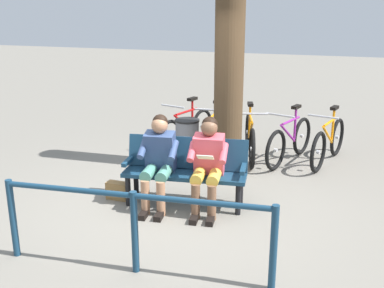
{
  "coord_description": "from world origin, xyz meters",
  "views": [
    {
      "loc": [
        -1.97,
        5.12,
        2.54
      ],
      "look_at": [
        -0.07,
        -0.47,
        0.75
      ],
      "focal_mm": 43.15,
      "sensor_mm": 36.0,
      "label": 1
    }
  ],
  "objects_px": {
    "bicycle_purple": "(328,142)",
    "person_companion": "(159,157)",
    "bicycle_silver": "(214,134)",
    "tree_trunk": "(230,40)",
    "handbag": "(118,191)",
    "bicycle_green": "(187,131)",
    "litter_bin": "(187,141)",
    "bicycle_red": "(290,141)",
    "bench": "(186,166)",
    "bicycle_blue": "(250,138)",
    "person_reading": "(208,160)"
  },
  "relations": [
    {
      "from": "bicycle_purple",
      "to": "person_companion",
      "type": "bearing_deg",
      "value": -25.04
    },
    {
      "from": "bicycle_silver",
      "to": "tree_trunk",
      "type": "bearing_deg",
      "value": 27.35
    },
    {
      "from": "handbag",
      "to": "bicycle_green",
      "type": "xyz_separation_m",
      "value": [
        -0.14,
        -2.41,
        0.24
      ]
    },
    {
      "from": "litter_bin",
      "to": "bicycle_green",
      "type": "xyz_separation_m",
      "value": [
        0.24,
        -0.65,
        -0.01
      ]
    },
    {
      "from": "tree_trunk",
      "to": "bicycle_red",
      "type": "relative_size",
      "value": 2.51
    },
    {
      "from": "person_companion",
      "to": "bicycle_red",
      "type": "distance_m",
      "value": 2.73
    },
    {
      "from": "tree_trunk",
      "to": "bench",
      "type": "bearing_deg",
      "value": 81.85
    },
    {
      "from": "bench",
      "to": "person_companion",
      "type": "distance_m",
      "value": 0.39
    },
    {
      "from": "handbag",
      "to": "bicycle_silver",
      "type": "height_order",
      "value": "bicycle_silver"
    },
    {
      "from": "person_companion",
      "to": "bicycle_purple",
      "type": "distance_m",
      "value": 3.18
    },
    {
      "from": "bench",
      "to": "handbag",
      "type": "relative_size",
      "value": 5.5
    },
    {
      "from": "handbag",
      "to": "bicycle_purple",
      "type": "distance_m",
      "value": 3.59
    },
    {
      "from": "bicycle_blue",
      "to": "bicycle_silver",
      "type": "xyz_separation_m",
      "value": [
        0.66,
        -0.07,
        0.0
      ]
    },
    {
      "from": "tree_trunk",
      "to": "bicycle_purple",
      "type": "xyz_separation_m",
      "value": [
        -1.5,
        -0.85,
        -1.67
      ]
    },
    {
      "from": "bench",
      "to": "bicycle_blue",
      "type": "xyz_separation_m",
      "value": [
        -0.42,
        -2.09,
        -0.15
      ]
    },
    {
      "from": "bicycle_blue",
      "to": "bench",
      "type": "bearing_deg",
      "value": -27.12
    },
    {
      "from": "bicycle_purple",
      "to": "tree_trunk",
      "type": "bearing_deg",
      "value": -46.32
    },
    {
      "from": "litter_bin",
      "to": "bicycle_green",
      "type": "height_order",
      "value": "bicycle_green"
    },
    {
      "from": "bicycle_green",
      "to": "bench",
      "type": "bearing_deg",
      "value": 34.73
    },
    {
      "from": "litter_bin",
      "to": "bicycle_red",
      "type": "xyz_separation_m",
      "value": [
        -1.61,
        -0.57,
        -0.01
      ]
    },
    {
      "from": "person_companion",
      "to": "tree_trunk",
      "type": "distance_m",
      "value": 2.16
    },
    {
      "from": "person_reading",
      "to": "tree_trunk",
      "type": "relative_size",
      "value": 0.3
    },
    {
      "from": "bicycle_blue",
      "to": "bicycle_silver",
      "type": "relative_size",
      "value": 0.97
    },
    {
      "from": "person_reading",
      "to": "person_companion",
      "type": "height_order",
      "value": "same"
    },
    {
      "from": "bicycle_green",
      "to": "litter_bin",
      "type": "bearing_deg",
      "value": 35.82
    },
    {
      "from": "person_companion",
      "to": "litter_bin",
      "type": "distance_m",
      "value": 1.8
    },
    {
      "from": "person_reading",
      "to": "bicycle_red",
      "type": "bearing_deg",
      "value": -116.14
    },
    {
      "from": "handbag",
      "to": "person_companion",
      "type": "bearing_deg",
      "value": 180.0
    },
    {
      "from": "litter_bin",
      "to": "bicycle_blue",
      "type": "xyz_separation_m",
      "value": [
        -0.95,
        -0.53,
        -0.01
      ]
    },
    {
      "from": "tree_trunk",
      "to": "bicycle_purple",
      "type": "relative_size",
      "value": 2.47
    },
    {
      "from": "handbag",
      "to": "tree_trunk",
      "type": "xyz_separation_m",
      "value": [
        -1.11,
        -1.6,
        1.91
      ]
    },
    {
      "from": "bench",
      "to": "bicycle_red",
      "type": "distance_m",
      "value": 2.39
    },
    {
      "from": "bicycle_red",
      "to": "bicycle_blue",
      "type": "relative_size",
      "value": 0.99
    },
    {
      "from": "person_reading",
      "to": "person_companion",
      "type": "distance_m",
      "value": 0.64
    },
    {
      "from": "bicycle_red",
      "to": "bench",
      "type": "bearing_deg",
      "value": -9.48
    },
    {
      "from": "tree_trunk",
      "to": "litter_bin",
      "type": "bearing_deg",
      "value": -12.44
    },
    {
      "from": "bicycle_blue",
      "to": "person_reading",
      "type": "bearing_deg",
      "value": -17.91
    },
    {
      "from": "bicycle_silver",
      "to": "person_companion",
      "type": "bearing_deg",
      "value": -4.01
    },
    {
      "from": "bench",
      "to": "litter_bin",
      "type": "bearing_deg",
      "value": -79.07
    },
    {
      "from": "handbag",
      "to": "bicycle_green",
      "type": "relative_size",
      "value": 0.18
    },
    {
      "from": "handbag",
      "to": "bicycle_red",
      "type": "height_order",
      "value": "bicycle_red"
    },
    {
      "from": "litter_bin",
      "to": "bicycle_purple",
      "type": "height_order",
      "value": "bicycle_purple"
    },
    {
      "from": "person_reading",
      "to": "litter_bin",
      "type": "height_order",
      "value": "person_reading"
    },
    {
      "from": "person_reading",
      "to": "bicycle_silver",
      "type": "distance_m",
      "value": 2.37
    },
    {
      "from": "bicycle_silver",
      "to": "bicycle_green",
      "type": "height_order",
      "value": "same"
    },
    {
      "from": "person_reading",
      "to": "bicycle_purple",
      "type": "xyz_separation_m",
      "value": [
        -1.36,
        -2.37,
        -0.31
      ]
    },
    {
      "from": "bicycle_purple",
      "to": "bench",
      "type": "bearing_deg",
      "value": -22.99
    },
    {
      "from": "handbag",
      "to": "litter_bin",
      "type": "xyz_separation_m",
      "value": [
        -0.38,
        -1.76,
        0.25
      ]
    },
    {
      "from": "person_companion",
      "to": "bicycle_silver",
      "type": "bearing_deg",
      "value": -99.26
    },
    {
      "from": "person_reading",
      "to": "bicycle_silver",
      "type": "relative_size",
      "value": 0.71
    }
  ]
}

